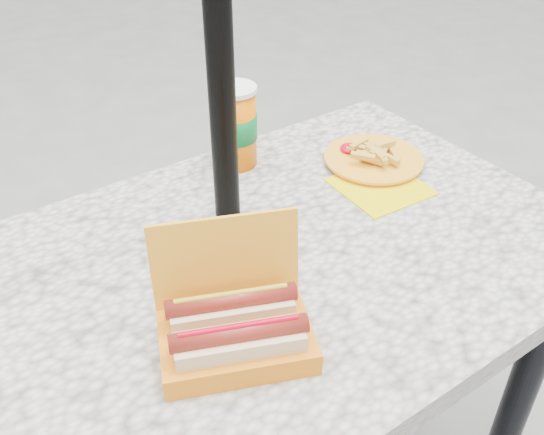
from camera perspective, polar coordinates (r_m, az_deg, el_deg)
picnic_table at (r=1.20m, az=0.11°, el=-7.48°), size 1.20×0.80×0.75m
umbrella_pole at (r=1.07m, az=-5.00°, el=15.89°), size 0.05×0.05×2.20m
hotdog_box at (r=0.93m, az=-3.49°, el=-10.31°), size 0.28×0.24×0.19m
fries_plate at (r=1.41m, az=9.53°, el=5.38°), size 0.27×0.29×0.05m
soda_cup at (r=1.36m, az=-3.49°, el=8.58°), size 0.10×0.10×0.19m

